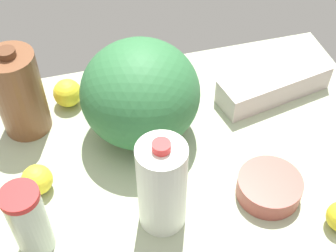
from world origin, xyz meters
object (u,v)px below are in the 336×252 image
Objects in this scene: egg_carton at (274,85)px; chocolate_milk_jug at (19,93)px; tumbler_cup at (29,221)px; lemon_near_front at (37,180)px; watermelon at (140,93)px; milk_jug at (162,186)px; mixing_bowl at (269,187)px; lemon_by_jug at (68,93)px.

egg_carton is 1.28× the size of chocolate_milk_jug.
lemon_near_front is (1.62, 14.96, -5.94)cm from tumbler_cup.
egg_carton is 1.09× the size of watermelon.
milk_jug is at bearing -153.42° from egg_carton.
mixing_bowl is 54.90cm from lemon_near_front.
mixing_bowl is 66.40cm from chocolate_milk_jug.
watermelon is at bearing 86.41° from milk_jug.
tumbler_cup is 2.59× the size of lemon_near_front.
chocolate_milk_jug is (0.52, 37.14, 2.41)cm from tumbler_cup.
lemon_by_jug is at bearing 74.09° from tumbler_cup.
lemon_by_jug is at bearing 26.37° from chocolate_milk_jug.
chocolate_milk_jug reaches higher than tumbler_cup.
watermelon is 1.16× the size of milk_jug.
chocolate_milk_jug reaches higher than mixing_bowl.
chocolate_milk_jug reaches higher than lemon_near_front.
lemon_near_front is at bearing 163.37° from mixing_bowl.
tumbler_cup reaches higher than lemon_near_front.
watermelon reaches higher than lemon_near_front.
lemon_near_front is (1.10, -22.18, -8.35)cm from chocolate_milk_jug.
watermelon is at bearing -18.21° from chocolate_milk_jug.
egg_carton is 69.72cm from chocolate_milk_jug.
tumbler_cup is at bearing -166.72° from egg_carton.
milk_jug reaches higher than lemon_near_front.
watermelon reaches higher than lemon_by_jug.
chocolate_milk_jug is at bearing 161.79° from watermelon.
egg_carton is 58.43cm from lemon_by_jug.
milk_jug is (-41.28, -31.68, 8.41)cm from egg_carton.
mixing_bowl is 0.60× the size of chocolate_milk_jug.
watermelon is 25.36cm from lemon_by_jug.
tumbler_cup reaches higher than mixing_bowl.
lemon_by_jug is (-15.96, 43.39, -8.15)cm from milk_jug.
egg_carton is 76.41cm from tumbler_cup.
watermelon is (-39.53, -3.78, 9.70)cm from egg_carton.
mixing_bowl is 27.72cm from milk_jug.
tumbler_cup is at bearing 179.20° from mixing_bowl.
egg_carton is at bearing 13.48° from lemon_near_front.
mixing_bowl is at bearing -0.80° from tumbler_cup.
milk_jug is 3.49× the size of lemon_near_front.
tumbler_cup is 45.01cm from lemon_by_jug.
chocolate_milk_jug is at bearing 92.84° from lemon_near_front.
egg_carton is at bearing -4.89° from chocolate_milk_jug.
milk_jug reaches higher than mixing_bowl.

